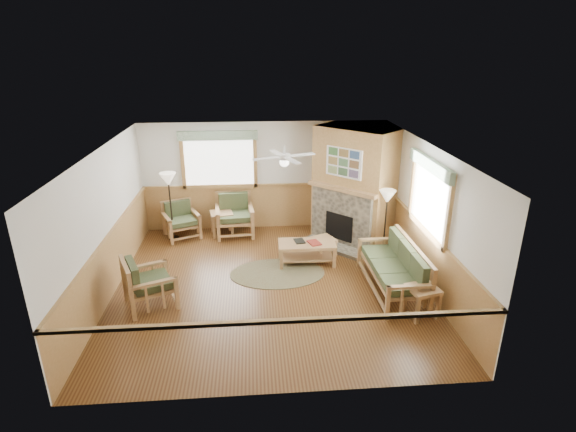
{
  "coord_description": "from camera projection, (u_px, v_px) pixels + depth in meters",
  "views": [
    {
      "loc": [
        -0.28,
        -7.81,
        4.42
      ],
      "look_at": [
        0.4,
        0.7,
        1.15
      ],
      "focal_mm": 28.0,
      "sensor_mm": 36.0,
      "label": 1
    }
  ],
  "objects": [
    {
      "name": "armchair_back_right",
      "position": [
        234.0,
        215.0,
        11.0
      ],
      "size": [
        0.96,
        0.96,
        1.0
      ],
      "primitive_type": null,
      "rotation": [
        0.0,
        0.0,
        0.09
      ],
      "color": "#A47A4C",
      "rests_on": "floor"
    },
    {
      "name": "floor_lamp_left",
      "position": [
        171.0,
        206.0,
        10.63
      ],
      "size": [
        0.44,
        0.44,
        1.66
      ],
      "primitive_type": null,
      "rotation": [
        0.0,
        0.0,
        0.19
      ],
      "color": "black",
      "rests_on": "floor"
    },
    {
      "name": "wall_right",
      "position": [
        426.0,
        215.0,
        8.61
      ],
      "size": [
        0.02,
        6.0,
        2.7
      ],
      "primitive_type": "cube",
      "color": "silver",
      "rests_on": "floor"
    },
    {
      "name": "floor",
      "position": [
        271.0,
        284.0,
        8.87
      ],
      "size": [
        6.0,
        6.0,
        0.01
      ],
      "primitive_type": "cube",
      "color": "#583518",
      "rests_on": "ground"
    },
    {
      "name": "braided_rug",
      "position": [
        277.0,
        273.0,
        9.25
      ],
      "size": [
        2.05,
        2.05,
        0.01
      ],
      "primitive_type": "cylinder",
      "rotation": [
        0.0,
        0.0,
        -0.05
      ],
      "color": "brown",
      "rests_on": "floor"
    },
    {
      "name": "ceiling",
      "position": [
        269.0,
        149.0,
        7.9
      ],
      "size": [
        6.0,
        6.0,
        0.01
      ],
      "primitive_type": "cube",
      "color": "white",
      "rests_on": "floor"
    },
    {
      "name": "wall_left",
      "position": [
        105.0,
        225.0,
        8.16
      ],
      "size": [
        0.02,
        6.0,
        2.7
      ],
      "primitive_type": "cube",
      "color": "silver",
      "rests_on": "floor"
    },
    {
      "name": "wainscot",
      "position": [
        270.0,
        258.0,
        8.67
      ],
      "size": [
        6.0,
        6.0,
        1.1
      ],
      "primitive_type": null,
      "color": "#A57943",
      "rests_on": "floor"
    },
    {
      "name": "book_red",
      "position": [
        314.0,
        242.0,
        9.48
      ],
      "size": [
        0.31,
        0.36,
        0.03
      ],
      "primitive_type": "cube",
      "rotation": [
        0.0,
        0.0,
        0.33
      ],
      "color": "maroon",
      "rests_on": "coffee_table"
    },
    {
      "name": "ceiling_fan",
      "position": [
        284.0,
        147.0,
        8.22
      ],
      "size": [
        1.59,
        1.59,
        0.36
      ],
      "primitive_type": null,
      "rotation": [
        0.0,
        0.0,
        0.35
      ],
      "color": "white",
      "rests_on": "ceiling"
    },
    {
      "name": "wall_back",
      "position": [
        265.0,
        176.0,
        11.18
      ],
      "size": [
        6.0,
        0.02,
        2.7
      ],
      "primitive_type": "cube",
      "color": "silver",
      "rests_on": "floor"
    },
    {
      "name": "floor_lamp_right",
      "position": [
        385.0,
        224.0,
        9.76
      ],
      "size": [
        0.39,
        0.39,
        1.54
      ],
      "primitive_type": null,
      "rotation": [
        0.0,
        0.0,
        -0.11
      ],
      "color": "black",
      "rests_on": "floor"
    },
    {
      "name": "footstool",
      "position": [
        323.0,
        247.0,
        9.99
      ],
      "size": [
        0.61,
        0.61,
        0.41
      ],
      "primitive_type": null,
      "rotation": [
        0.0,
        0.0,
        0.41
      ],
      "color": "#A47A4C",
      "rests_on": "floor"
    },
    {
      "name": "end_table_chairs",
      "position": [
        222.0,
        223.0,
        11.05
      ],
      "size": [
        0.61,
        0.59,
        0.59
      ],
      "primitive_type": null,
      "rotation": [
        0.0,
        0.0,
        0.19
      ],
      "color": "#A47A4C",
      "rests_on": "floor"
    },
    {
      "name": "end_table_sofa",
      "position": [
        422.0,
        302.0,
        7.73
      ],
      "size": [
        0.59,
        0.57,
        0.55
      ],
      "primitive_type": null,
      "rotation": [
        0.0,
        0.0,
        0.23
      ],
      "color": "#A47A4C",
      "rests_on": "floor"
    },
    {
      "name": "window_right",
      "position": [
        435.0,
        158.0,
        8.0
      ],
      "size": [
        0.16,
        1.9,
        1.5
      ],
      "primitive_type": null,
      "color": "white",
      "rests_on": "wall_right"
    },
    {
      "name": "armchair_left",
      "position": [
        149.0,
        282.0,
        7.99
      ],
      "size": [
        1.08,
        1.08,
        0.92
      ],
      "primitive_type": null,
      "rotation": [
        0.0,
        0.0,
        1.99
      ],
      "color": "#A47A4C",
      "rests_on": "floor"
    },
    {
      "name": "wall_front",
      "position": [
        280.0,
        308.0,
        5.59
      ],
      "size": [
        6.0,
        0.02,
        2.7
      ],
      "primitive_type": "cube",
      "color": "silver",
      "rests_on": "floor"
    },
    {
      "name": "armchair_back_left",
      "position": [
        181.0,
        220.0,
        10.87
      ],
      "size": [
        1.02,
        1.02,
        0.86
      ],
      "primitive_type": null,
      "rotation": [
        0.0,
        0.0,
        0.42
      ],
      "color": "#A47A4C",
      "rests_on": "floor"
    },
    {
      "name": "coffee_table",
      "position": [
        307.0,
        253.0,
        9.61
      ],
      "size": [
        1.21,
        0.61,
        0.48
      ],
      "primitive_type": null,
      "rotation": [
        0.0,
        0.0,
        -0.01
      ],
      "color": "#A47A4C",
      "rests_on": "floor"
    },
    {
      "name": "sofa",
      "position": [
        392.0,
        268.0,
        8.48
      ],
      "size": [
        2.04,
        0.87,
        0.93
      ],
      "primitive_type": null,
      "rotation": [
        0.0,
        0.0,
        -1.55
      ],
      "color": "#A47A4C",
      "rests_on": "floor"
    },
    {
      "name": "fireplace",
      "position": [
        354.0,
        185.0,
        10.44
      ],
      "size": [
        3.11,
        3.11,
        2.7
      ],
      "primitive_type": null,
      "rotation": [
        0.0,
        0.0,
        -0.79
      ],
      "color": "#A57943",
      "rests_on": "floor"
    },
    {
      "name": "window_back",
      "position": [
        217.0,
        130.0,
        10.64
      ],
      "size": [
        1.9,
        0.16,
        1.5
      ],
      "primitive_type": null,
      "color": "white",
      "rests_on": "wall_back"
    },
    {
      "name": "book_dark",
      "position": [
        299.0,
        240.0,
        9.57
      ],
      "size": [
        0.24,
        0.3,
        0.02
      ],
      "primitive_type": "cube",
      "rotation": [
        0.0,
        0.0,
        0.18
      ],
      "color": "black",
      "rests_on": "coffee_table"
    }
  ]
}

